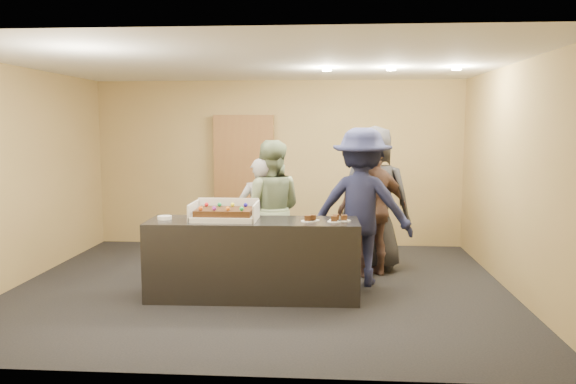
{
  "coord_description": "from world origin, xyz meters",
  "views": [
    {
      "loc": [
        0.82,
        -6.69,
        1.97
      ],
      "look_at": [
        0.34,
        0.0,
        1.18
      ],
      "focal_mm": 35.0,
      "sensor_mm": 36.0,
      "label": 1
    }
  ],
  "objects_px": {
    "sheet_cake": "(225,211)",
    "plate_stack": "(165,218)",
    "storage_cabinet": "(244,181)",
    "person_brown_extra": "(372,209)",
    "person_navy_man": "(361,207)",
    "person_dark_suit": "(374,198)",
    "serving_counter": "(253,259)",
    "person_sage_man": "(270,209)",
    "cake_box": "(225,215)",
    "person_server_grey": "(261,218)"
  },
  "relations": [
    {
      "from": "sheet_cake",
      "to": "plate_stack",
      "type": "relative_size",
      "value": 3.94
    },
    {
      "from": "storage_cabinet",
      "to": "person_brown_extra",
      "type": "relative_size",
      "value": 1.21
    },
    {
      "from": "person_navy_man",
      "to": "person_dark_suit",
      "type": "bearing_deg",
      "value": -95.24
    },
    {
      "from": "serving_counter",
      "to": "person_dark_suit",
      "type": "height_order",
      "value": "person_dark_suit"
    },
    {
      "from": "serving_counter",
      "to": "person_sage_man",
      "type": "height_order",
      "value": "person_sage_man"
    },
    {
      "from": "serving_counter",
      "to": "storage_cabinet",
      "type": "bearing_deg",
      "value": 99.02
    },
    {
      "from": "person_sage_man",
      "to": "person_navy_man",
      "type": "bearing_deg",
      "value": 170.47
    },
    {
      "from": "serving_counter",
      "to": "plate_stack",
      "type": "distance_m",
      "value": 1.12
    },
    {
      "from": "plate_stack",
      "to": "person_navy_man",
      "type": "bearing_deg",
      "value": 16.33
    },
    {
      "from": "cake_box",
      "to": "person_server_grey",
      "type": "relative_size",
      "value": 0.48
    },
    {
      "from": "serving_counter",
      "to": "sheet_cake",
      "type": "xyz_separation_m",
      "value": [
        -0.33,
        -0.0,
        0.55
      ]
    },
    {
      "from": "cake_box",
      "to": "person_server_grey",
      "type": "bearing_deg",
      "value": 68.66
    },
    {
      "from": "person_navy_man",
      "to": "person_dark_suit",
      "type": "distance_m",
      "value": 0.76
    },
    {
      "from": "person_sage_man",
      "to": "person_navy_man",
      "type": "relative_size",
      "value": 0.92
    },
    {
      "from": "plate_stack",
      "to": "person_server_grey",
      "type": "height_order",
      "value": "person_server_grey"
    },
    {
      "from": "cake_box",
      "to": "person_sage_man",
      "type": "distance_m",
      "value": 0.95
    },
    {
      "from": "person_server_grey",
      "to": "person_brown_extra",
      "type": "xyz_separation_m",
      "value": [
        1.44,
        0.23,
        0.1
      ]
    },
    {
      "from": "person_sage_man",
      "to": "person_dark_suit",
      "type": "relative_size",
      "value": 0.91
    },
    {
      "from": "cake_box",
      "to": "sheet_cake",
      "type": "relative_size",
      "value": 1.17
    },
    {
      "from": "person_dark_suit",
      "to": "cake_box",
      "type": "bearing_deg",
      "value": 53.54
    },
    {
      "from": "storage_cabinet",
      "to": "person_server_grey",
      "type": "bearing_deg",
      "value": -75.51
    },
    {
      "from": "storage_cabinet",
      "to": "person_navy_man",
      "type": "height_order",
      "value": "storage_cabinet"
    },
    {
      "from": "person_brown_extra",
      "to": "person_dark_suit",
      "type": "xyz_separation_m",
      "value": [
        0.05,
        0.32,
        0.1
      ]
    },
    {
      "from": "storage_cabinet",
      "to": "plate_stack",
      "type": "distance_m",
      "value": 2.91
    },
    {
      "from": "cake_box",
      "to": "person_server_grey",
      "type": "xyz_separation_m",
      "value": [
        0.32,
        0.82,
        -0.16
      ]
    },
    {
      "from": "cake_box",
      "to": "person_sage_man",
      "type": "relative_size",
      "value": 0.42
    },
    {
      "from": "serving_counter",
      "to": "person_server_grey",
      "type": "distance_m",
      "value": 0.91
    },
    {
      "from": "plate_stack",
      "to": "person_brown_extra",
      "type": "height_order",
      "value": "person_brown_extra"
    },
    {
      "from": "person_server_grey",
      "to": "person_dark_suit",
      "type": "bearing_deg",
      "value": -165.19
    },
    {
      "from": "sheet_cake",
      "to": "person_navy_man",
      "type": "height_order",
      "value": "person_navy_man"
    },
    {
      "from": "cake_box",
      "to": "person_sage_man",
      "type": "height_order",
      "value": "person_sage_man"
    },
    {
      "from": "plate_stack",
      "to": "person_sage_man",
      "type": "distance_m",
      "value": 1.43
    },
    {
      "from": "cake_box",
      "to": "person_navy_man",
      "type": "distance_m",
      "value": 1.71
    },
    {
      "from": "storage_cabinet",
      "to": "person_sage_man",
      "type": "height_order",
      "value": "storage_cabinet"
    },
    {
      "from": "person_server_grey",
      "to": "person_dark_suit",
      "type": "relative_size",
      "value": 0.8
    },
    {
      "from": "person_sage_man",
      "to": "serving_counter",
      "type": "bearing_deg",
      "value": 84.25
    },
    {
      "from": "cake_box",
      "to": "sheet_cake",
      "type": "height_order",
      "value": "cake_box"
    },
    {
      "from": "plate_stack",
      "to": "person_sage_man",
      "type": "height_order",
      "value": "person_sage_man"
    },
    {
      "from": "sheet_cake",
      "to": "person_navy_man",
      "type": "distance_m",
      "value": 1.72
    },
    {
      "from": "serving_counter",
      "to": "person_navy_man",
      "type": "bearing_deg",
      "value": 26.07
    },
    {
      "from": "serving_counter",
      "to": "person_brown_extra",
      "type": "xyz_separation_m",
      "value": [
        1.43,
        1.07,
        0.44
      ]
    },
    {
      "from": "storage_cabinet",
      "to": "person_brown_extra",
      "type": "height_order",
      "value": "storage_cabinet"
    },
    {
      "from": "storage_cabinet",
      "to": "person_sage_man",
      "type": "relative_size",
      "value": 1.2
    },
    {
      "from": "person_server_grey",
      "to": "person_dark_suit",
      "type": "distance_m",
      "value": 1.6
    },
    {
      "from": "storage_cabinet",
      "to": "plate_stack",
      "type": "bearing_deg",
      "value": -99.83
    },
    {
      "from": "cake_box",
      "to": "person_navy_man",
      "type": "relative_size",
      "value": 0.38
    },
    {
      "from": "person_dark_suit",
      "to": "serving_counter",
      "type": "bearing_deg",
      "value": 59.71
    },
    {
      "from": "plate_stack",
      "to": "person_server_grey",
      "type": "xyz_separation_m",
      "value": [
        1.01,
        0.85,
        -0.14
      ]
    },
    {
      "from": "sheet_cake",
      "to": "person_navy_man",
      "type": "bearing_deg",
      "value": 22.48
    },
    {
      "from": "plate_stack",
      "to": "person_sage_man",
      "type": "xyz_separation_m",
      "value": [
        1.12,
        0.89,
        -0.03
      ]
    }
  ]
}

